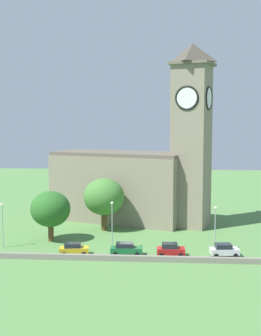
# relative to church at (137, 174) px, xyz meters

# --- Properties ---
(ground_plane) EXTENTS (200.00, 200.00, 0.00)m
(ground_plane) POSITION_rel_church_xyz_m (-0.12, -5.47, -9.34)
(ground_plane) COLOR #517F42
(church) EXTENTS (32.27, 19.13, 33.41)m
(church) POSITION_rel_church_xyz_m (0.00, 0.00, 0.00)
(church) COLOR gray
(church) RESTS_ON ground
(quay_barrier) EXTENTS (59.92, 0.70, 0.81)m
(quay_barrier) POSITION_rel_church_xyz_m (-0.12, -25.79, -8.93)
(quay_barrier) COLOR gray
(quay_barrier) RESTS_ON ground
(car_yellow) EXTENTS (4.47, 2.51, 1.74)m
(car_yellow) POSITION_rel_church_xyz_m (-7.94, -23.28, -8.46)
(car_yellow) COLOR gold
(car_yellow) RESTS_ON ground
(car_green) EXTENTS (4.73, 2.14, 1.80)m
(car_green) POSITION_rel_church_xyz_m (-0.24, -22.85, -8.43)
(car_green) COLOR #1E6B38
(car_green) RESTS_ON ground
(car_red) EXTENTS (4.11, 2.28, 1.92)m
(car_red) POSITION_rel_church_xyz_m (6.27, -22.95, -8.37)
(car_red) COLOR red
(car_red) RESTS_ON ground
(car_white) EXTENTS (4.30, 2.58, 1.87)m
(car_white) POSITION_rel_church_xyz_m (14.06, -22.51, -8.40)
(car_white) COLOR silver
(car_white) RESTS_ON ground
(streetlamp_west_end) EXTENTS (0.44, 0.44, 7.02)m
(streetlamp_west_end) POSITION_rel_church_xyz_m (-19.64, -20.40, -4.65)
(streetlamp_west_end) COLOR #9EA0A5
(streetlamp_west_end) RESTS_ON ground
(streetlamp_west_mid) EXTENTS (0.44, 0.44, 7.49)m
(streetlamp_west_mid) POSITION_rel_church_xyz_m (-2.57, -20.43, -4.38)
(streetlamp_west_mid) COLOR #9EA0A5
(streetlamp_west_mid) RESTS_ON ground
(streetlamp_central) EXTENTS (0.44, 0.44, 6.86)m
(streetlamp_central) POSITION_rel_church_xyz_m (12.98, -19.94, -4.74)
(streetlamp_central) COLOR #9EA0A5
(streetlamp_central) RESTS_ON ground
(tree_by_tower) EXTENTS (7.31, 7.31, 9.41)m
(tree_by_tower) POSITION_rel_church_xyz_m (-5.44, -7.92, -3.26)
(tree_by_tower) COLOR brown
(tree_by_tower) RESTS_ON ground
(tree_churchyard) EXTENTS (6.48, 6.48, 8.27)m
(tree_churchyard) POSITION_rel_church_xyz_m (-13.16, -16.00, -4.02)
(tree_churchyard) COLOR brown
(tree_churchyard) RESTS_ON ground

